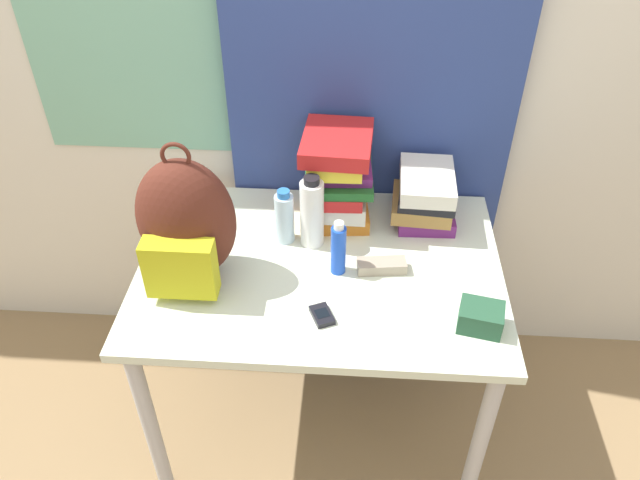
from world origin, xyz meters
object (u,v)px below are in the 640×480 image
(book_stack_center, at_px, (425,197))
(cell_phone, at_px, (322,315))
(book_stack_left, at_px, (337,176))
(backpack, at_px, (186,224))
(sunglasses_case, at_px, (382,266))
(water_bottle, at_px, (285,217))
(sports_bottle, at_px, (312,213))
(camera_pouch, at_px, (481,317))
(sunscreen_bottle, at_px, (338,249))

(book_stack_center, bearing_deg, cell_phone, -123.10)
(book_stack_left, relative_size, book_stack_center, 1.22)
(backpack, xyz_separation_m, sunglasses_case, (0.58, 0.05, -0.17))
(cell_phone, relative_size, sunglasses_case, 0.62)
(water_bottle, height_order, sports_bottle, sports_bottle)
(backpack, xyz_separation_m, camera_pouch, (0.85, -0.16, -0.16))
(backpack, bearing_deg, water_bottle, 35.25)
(sunscreen_bottle, height_order, sunglasses_case, sunscreen_bottle)
(backpack, height_order, camera_pouch, backpack)
(backpack, relative_size, cell_phone, 4.76)
(sunscreen_bottle, bearing_deg, book_stack_left, 93.89)
(backpack, bearing_deg, book_stack_left, 37.57)
(sunscreen_bottle, xyz_separation_m, sunglasses_case, (0.13, 0.01, -0.07))
(sunglasses_case, bearing_deg, water_bottle, 157.06)
(sunglasses_case, bearing_deg, camera_pouch, -38.82)
(sports_bottle, bearing_deg, book_stack_center, 21.69)
(cell_phone, relative_size, camera_pouch, 0.70)
(sunscreen_bottle, distance_m, sunglasses_case, 0.15)
(book_stack_center, xyz_separation_m, sunglasses_case, (-0.14, -0.27, -0.08))
(book_stack_center, bearing_deg, camera_pouch, -75.27)
(sports_bottle, bearing_deg, camera_pouch, -34.62)
(book_stack_left, height_order, cell_phone, book_stack_left)
(sunscreen_bottle, distance_m, cell_phone, 0.22)
(sunglasses_case, bearing_deg, sunscreen_bottle, -175.46)
(backpack, xyz_separation_m, book_stack_left, (0.42, 0.32, -0.03))
(sports_bottle, xyz_separation_m, sunscreen_bottle, (0.09, -0.13, -0.03))
(cell_phone, height_order, camera_pouch, camera_pouch)
(book_stack_center, height_order, sunglasses_case, book_stack_center)
(camera_pouch, bearing_deg, sunscreen_bottle, 152.92)
(backpack, relative_size, camera_pouch, 3.33)
(water_bottle, xyz_separation_m, sunglasses_case, (0.31, -0.13, -0.07))
(book_stack_center, distance_m, camera_pouch, 0.51)
(book_stack_left, bearing_deg, cell_phone, -92.07)
(book_stack_center, distance_m, water_bottle, 0.48)
(sunglasses_case, xyz_separation_m, camera_pouch, (0.27, -0.22, 0.02))
(cell_phone, distance_m, camera_pouch, 0.44)
(book_stack_center, xyz_separation_m, camera_pouch, (0.13, -0.49, -0.06))
(backpack, xyz_separation_m, water_bottle, (0.26, 0.19, -0.10))
(book_stack_left, height_order, sunscreen_bottle, book_stack_left)
(sports_bottle, height_order, cell_phone, sports_bottle)
(sunscreen_bottle, bearing_deg, sunglasses_case, 4.54)
(cell_phone, bearing_deg, backpack, 158.62)
(sports_bottle, height_order, sunscreen_bottle, sports_bottle)
(sunglasses_case, bearing_deg, backpack, -174.73)
(book_stack_center, height_order, camera_pouch, book_stack_center)
(backpack, height_order, cell_phone, backpack)
(book_stack_center, relative_size, camera_pouch, 1.89)
(cell_phone, xyz_separation_m, sunglasses_case, (0.17, 0.21, 0.01))
(book_stack_left, xyz_separation_m, cell_phone, (-0.02, -0.48, -0.15))
(sports_bottle, height_order, camera_pouch, sports_bottle)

